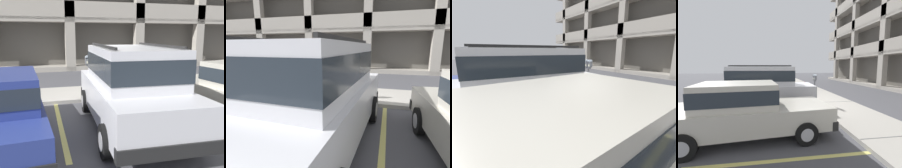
% 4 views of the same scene
% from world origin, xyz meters
% --- Properties ---
extents(ground_plane, '(80.00, 80.00, 0.10)m').
position_xyz_m(ground_plane, '(0.00, 0.00, -0.05)').
color(ground_plane, '#4C4C51').
extents(sidewalk, '(40.00, 2.20, 0.12)m').
position_xyz_m(sidewalk, '(0.00, 1.30, 0.06)').
color(sidewalk, '#ADA89E').
rests_on(sidewalk, ground_plane).
extents(parking_stall_lines, '(11.85, 4.80, 0.01)m').
position_xyz_m(parking_stall_lines, '(1.47, -1.40, 0.00)').
color(parking_stall_lines, '#DBD16B').
rests_on(parking_stall_lines, ground_plane).
extents(silver_suv, '(2.18, 4.86, 2.03)m').
position_xyz_m(silver_suv, '(0.19, -2.34, 1.09)').
color(silver_suv, silver).
rests_on(silver_suv, ground_plane).
extents(parking_meter_near, '(0.35, 0.12, 1.45)m').
position_xyz_m(parking_meter_near, '(-0.26, 0.35, 1.20)').
color(parking_meter_near, '#595B60').
rests_on(parking_meter_near, sidewalk).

